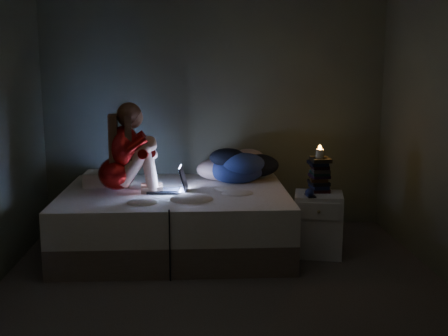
{
  "coord_description": "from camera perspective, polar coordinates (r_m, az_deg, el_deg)",
  "views": [
    {
      "loc": [
        -0.21,
        -3.94,
        1.72
      ],
      "look_at": [
        0.05,
        1.0,
        0.8
      ],
      "focal_mm": 44.11,
      "sensor_mm": 36.0,
      "label": 1
    }
  ],
  "objects": [
    {
      "name": "floor",
      "position": [
        4.31,
        0.04,
        -13.14
      ],
      "size": [
        3.6,
        3.8,
        0.02
      ],
      "primitive_type": "cube",
      "color": "#393635",
      "rests_on": "ground"
    },
    {
      "name": "wall_back",
      "position": [
        5.87,
        -0.97,
        6.43
      ],
      "size": [
        3.6,
        0.02,
        2.6
      ],
      "primitive_type": "cube",
      "color": "#494D45",
      "rests_on": "ground"
    },
    {
      "name": "wall_front",
      "position": [
        2.08,
        2.88,
        -1.09
      ],
      "size": [
        3.6,
        0.02,
        2.6
      ],
      "primitive_type": "cube",
      "color": "#494D45",
      "rests_on": "ground"
    },
    {
      "name": "bed",
      "position": [
        5.24,
        -5.05,
        -5.37
      ],
      "size": [
        2.08,
        1.56,
        0.57
      ],
      "primitive_type": null,
      "color": "beige",
      "rests_on": "ground"
    },
    {
      "name": "pillow",
      "position": [
        5.49,
        -11.92,
        -1.07
      ],
      "size": [
        0.44,
        0.31,
        0.13
      ],
      "primitive_type": "cube",
      "color": "white",
      "rests_on": "bed"
    },
    {
      "name": "woman",
      "position": [
        5.09,
        -11.14,
        2.07
      ],
      "size": [
        0.54,
        0.38,
        0.83
      ],
      "primitive_type": null,
      "rotation": [
        0.0,
        0.0,
        0.09
      ],
      "color": "#A60F14",
      "rests_on": "bed"
    },
    {
      "name": "laptop",
      "position": [
        5.09,
        -5.95,
        -1.09
      ],
      "size": [
        0.37,
        0.27,
        0.25
      ],
      "primitive_type": null,
      "rotation": [
        0.0,
        0.0,
        -0.06
      ],
      "color": "black",
      "rests_on": "bed"
    },
    {
      "name": "clothes_pile",
      "position": [
        5.54,
        1.28,
        0.45
      ],
      "size": [
        0.64,
        0.53,
        0.35
      ],
      "primitive_type": null,
      "rotation": [
        0.0,
        0.0,
        0.1
      ],
      "color": "navy",
      "rests_on": "bed"
    },
    {
      "name": "nightstand",
      "position": [
        5.16,
        9.71,
        -5.74
      ],
      "size": [
        0.5,
        0.46,
        0.57
      ],
      "primitive_type": "cube",
      "rotation": [
        0.0,
        0.0,
        -0.21
      ],
      "color": "silver",
      "rests_on": "ground"
    },
    {
      "name": "book_stack",
      "position": [
        5.15,
        9.81,
        -0.78
      ],
      "size": [
        0.19,
        0.25,
        0.3
      ],
      "primitive_type": null,
      "color": "black",
      "rests_on": "nightstand"
    },
    {
      "name": "candle",
      "position": [
        5.11,
        9.88,
        1.31
      ],
      "size": [
        0.07,
        0.07,
        0.08
      ],
      "primitive_type": "cylinder",
      "color": "beige",
      "rests_on": "book_stack"
    },
    {
      "name": "phone",
      "position": [
        4.96,
        9.24,
        -2.9
      ],
      "size": [
        0.11,
        0.15,
        0.01
      ],
      "primitive_type": "cube",
      "rotation": [
        0.0,
        0.0,
        0.29
      ],
      "color": "black",
      "rests_on": "nightstand"
    },
    {
      "name": "blue_orb",
      "position": [
        4.92,
        9.24,
        -2.6
      ],
      "size": [
        0.08,
        0.08,
        0.08
      ],
      "primitive_type": "sphere",
      "color": "navy",
      "rests_on": "nightstand"
    }
  ]
}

